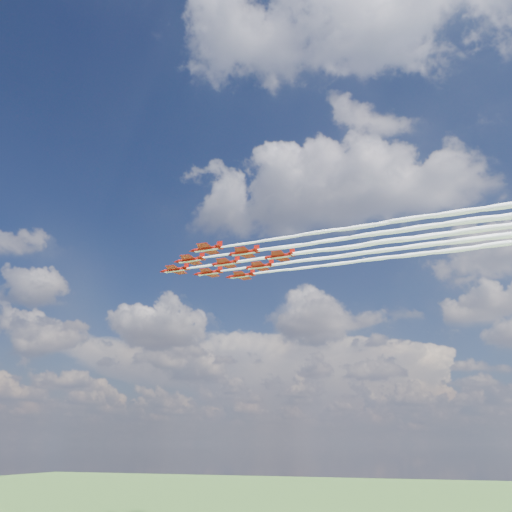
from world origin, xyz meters
name	(u,v)px	position (x,y,z in m)	size (l,w,h in m)	color
jet_lead	(313,252)	(37.33, -4.26, 81.73)	(104.84, 9.65, 2.81)	#A51009
jet_row2_port	(338,240)	(46.56, -11.44, 81.73)	(104.84, 9.65, 2.81)	#A51009
jet_row2_starb	(347,255)	(46.93, 2.42, 81.73)	(104.84, 9.65, 2.81)	#A51009
jet_row3_port	(367,226)	(55.79, -18.63, 81.73)	(104.84, 9.65, 2.81)	#A51009
jet_row3_centre	(374,244)	(56.16, -4.76, 81.73)	(104.84, 9.65, 2.81)	#A51009
jet_row3_starb	(380,259)	(56.53, 9.10, 81.73)	(104.84, 9.65, 2.81)	#A51009
jet_row4_port	(404,230)	(65.39, -11.95, 81.73)	(104.84, 9.65, 2.81)	#A51009
jet_row4_starb	(409,247)	(65.76, 1.92, 81.73)	(104.84, 9.65, 2.81)	#A51009
jet_tail	(441,235)	(74.99, -5.27, 81.73)	(104.84, 9.65, 2.81)	#A51009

